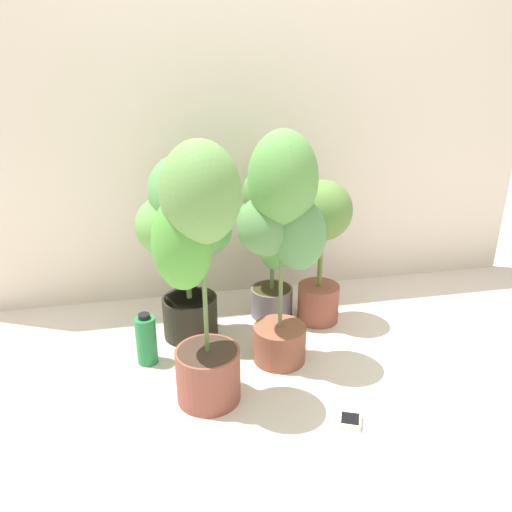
{
  "coord_description": "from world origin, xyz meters",
  "views": [
    {
      "loc": [
        -0.48,
        -1.71,
        1.27
      ],
      "look_at": [
        -0.07,
        0.28,
        0.44
      ],
      "focal_mm": 34.9,
      "sensor_mm": 36.0,
      "label": 1
    }
  ],
  "objects": [
    {
      "name": "potted_plant_back_center",
      "position": [
        0.06,
        0.52,
        0.5
      ],
      "size": [
        0.41,
        0.4,
        0.8
      ],
      "color": "slate",
      "rests_on": "ground"
    },
    {
      "name": "mylar_back_wall",
      "position": [
        0.0,
        0.86,
        1.0
      ],
      "size": [
        3.2,
        0.01,
        2.0
      ],
      "primitive_type": "cube",
      "color": "beige",
      "rests_on": "ground"
    },
    {
      "name": "potted_plant_center",
      "position": [
        -0.0,
        0.12,
        0.63
      ],
      "size": [
        0.42,
        0.34,
        1.01
      ],
      "color": "#92523D",
      "rests_on": "ground"
    },
    {
      "name": "ground_plane",
      "position": [
        0.0,
        0.0,
        0.0
      ],
      "size": [
        8.0,
        8.0,
        0.0
      ],
      "primitive_type": "plane",
      "color": "silver",
      "rests_on": "ground"
    },
    {
      "name": "hygrometer_box",
      "position": [
        0.15,
        -0.34,
        0.01
      ],
      "size": [
        0.11,
        0.11,
        0.03
      ],
      "rotation": [
        0.0,
        0.0,
        2.73
      ],
      "color": "white",
      "rests_on": "ground"
    },
    {
      "name": "nutrient_bottle",
      "position": [
        -0.57,
        0.21,
        0.11
      ],
      "size": [
        0.09,
        0.09,
        0.24
      ],
      "color": "#238542",
      "rests_on": "ground"
    },
    {
      "name": "potted_plant_front_left",
      "position": [
        -0.36,
        -0.08,
        0.61
      ],
      "size": [
        0.41,
        0.39,
        1.02
      ],
      "color": "brown",
      "rests_on": "ground"
    },
    {
      "name": "potted_plant_back_right",
      "position": [
        0.26,
        0.43,
        0.45
      ],
      "size": [
        0.39,
        0.39,
        0.73
      ],
      "color": "#984E3E",
      "rests_on": "ground"
    },
    {
      "name": "potted_plant_back_left",
      "position": [
        -0.37,
        0.41,
        0.53
      ],
      "size": [
        0.51,
        0.44,
        0.88
      ],
      "color": "#28251D",
      "rests_on": "ground"
    }
  ]
}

